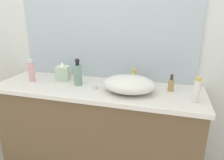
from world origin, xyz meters
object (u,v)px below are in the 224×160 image
sink_basin (129,84)px  lotion_bottle (197,90)px  tissue_box (63,72)px  perfume_bottle (78,74)px  soap_dispenser (171,84)px  candle_jar (95,87)px  spray_can (31,71)px

sink_basin → lotion_bottle: (0.48, -0.06, 0.02)m
sink_basin → tissue_box: 0.64m
lotion_bottle → perfume_bottle: perfume_bottle is taller
sink_basin → soap_dispenser: 0.33m
perfume_bottle → candle_jar: (0.17, -0.05, -0.08)m
soap_dispenser → perfume_bottle: bearing=-174.9°
soap_dispenser → candle_jar: size_ratio=2.70×
lotion_bottle → tissue_box: 1.12m
sink_basin → perfume_bottle: perfume_bottle is taller
lotion_bottle → candle_jar: (-0.75, 0.05, -0.07)m
sink_basin → spray_can: spray_can is taller
sink_basin → lotion_bottle: size_ratio=2.29×
tissue_box → spray_can: bearing=-156.9°
lotion_bottle → spray_can: bearing=176.7°
tissue_box → candle_jar: 0.38m
soap_dispenser → lotion_bottle: bearing=-45.2°
lotion_bottle → perfume_bottle: bearing=173.8°
perfume_bottle → soap_dispenser: bearing=5.1°
sink_basin → tissue_box: (-0.63, 0.12, 0.01)m
perfume_bottle → tissue_box: size_ratio=1.36×
soap_dispenser → perfume_bottle: size_ratio=0.59×
soap_dispenser → candle_jar: bearing=-168.2°
sink_basin → spray_can: 0.88m
sink_basin → perfume_bottle: size_ratio=1.78×
lotion_bottle → soap_dispenser: bearing=134.8°
candle_jar → tissue_box: bearing=159.0°
spray_can → perfume_bottle: bearing=3.1°
lotion_bottle → spray_can: 1.35m
soap_dispenser → candle_jar: (-0.58, -0.12, -0.04)m
spray_can → candle_jar: (0.60, -0.03, -0.08)m
perfume_bottle → spray_can: bearing=-176.9°
soap_dispenser → sink_basin: bearing=-160.5°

